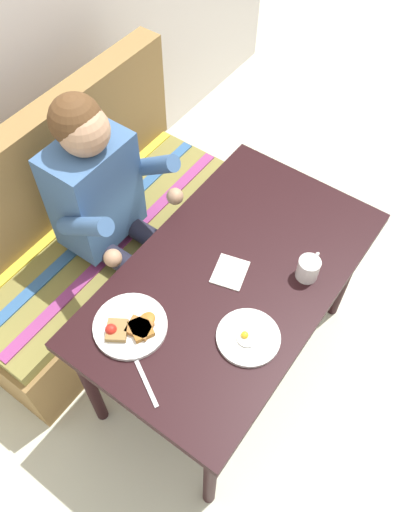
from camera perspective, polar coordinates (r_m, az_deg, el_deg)
name	(u,v)px	position (r m, az deg, el deg)	size (l,w,h in m)	color
ground_plane	(224,359)	(2.54, 2.80, -11.17)	(8.00, 8.00, 0.00)	beige
table	(231,286)	(1.97, 3.55, -3.31)	(1.20, 0.70, 0.73)	black
couch	(95,242)	(2.53, -11.35, 1.47)	(1.44, 0.56, 1.00)	olive
person	(108,202)	(2.12, -9.88, 5.78)	(0.45, 0.61, 1.21)	#3E6394
plate_breakfast	(131,326)	(1.78, -7.47, -7.64)	(0.25, 0.25, 0.05)	white
plate_eggs	(248,337)	(1.76, 5.40, -8.81)	(0.22, 0.22, 0.04)	white
coffee_mug	(309,268)	(1.90, 11.88, -1.28)	(0.12, 0.08, 0.09)	white
napkin	(230,272)	(1.90, 3.46, -1.70)	(0.13, 0.11, 0.01)	silver
fork	(146,383)	(1.71, -5.77, -13.68)	(0.01, 0.17, 0.01)	silver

